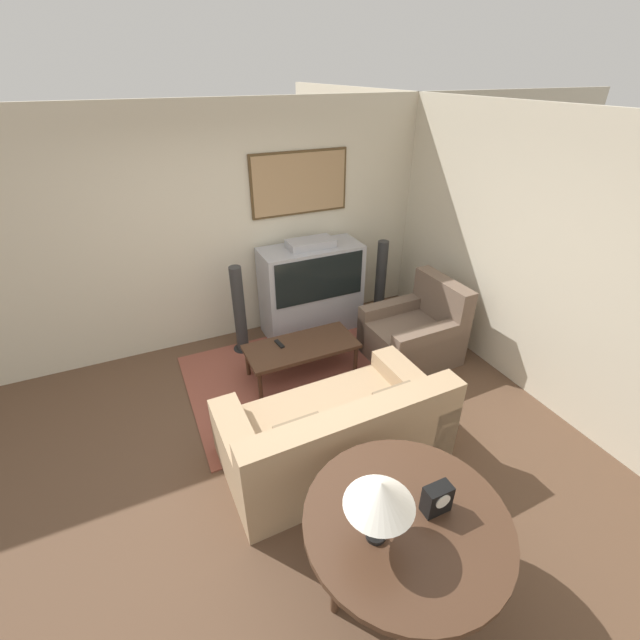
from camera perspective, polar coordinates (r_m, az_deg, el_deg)
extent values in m
plane|color=brown|center=(4.02, -4.77, -16.76)|extent=(12.00, 12.00, 0.00)
cube|color=beige|center=(5.06, -14.13, 11.31)|extent=(12.00, 0.06, 2.70)
cube|color=#4C381E|center=(5.17, -2.74, 17.76)|extent=(1.18, 0.03, 0.71)
cube|color=#A37F56|center=(5.16, -2.66, 17.72)|extent=(1.13, 0.01, 0.66)
cube|color=beige|center=(4.62, 26.85, 7.01)|extent=(0.06, 12.00, 2.70)
cube|color=brown|center=(4.76, -3.31, -7.60)|extent=(2.25, 1.81, 0.01)
cube|color=#9E9EA3|center=(5.48, -1.14, 1.17)|extent=(1.23, 0.52, 0.51)
cube|color=#9E9EA3|center=(5.22, -1.21, 6.55)|extent=(1.23, 0.52, 0.62)
cube|color=black|center=(5.01, 0.00, 5.43)|extent=(1.10, 0.01, 0.54)
cube|color=#9E9EA3|center=(5.09, -1.25, 10.19)|extent=(0.55, 0.28, 0.09)
cube|color=tan|center=(3.82, 1.70, -15.23)|extent=(1.86, 1.04, 0.42)
cube|color=tan|center=(3.29, 5.03, -14.57)|extent=(1.85, 0.26, 0.40)
cube|color=tan|center=(4.10, 11.87, -10.61)|extent=(0.26, 1.00, 0.58)
cube|color=tan|center=(3.57, -10.36, -18.16)|extent=(0.26, 1.00, 0.58)
cube|color=#7C664D|center=(3.57, 9.77, -11.33)|extent=(0.36, 0.13, 0.34)
cube|color=#7C664D|center=(3.26, -2.76, -15.77)|extent=(0.36, 0.13, 0.34)
cube|color=brown|center=(5.05, 11.95, -2.73)|extent=(0.96, 0.85, 0.45)
cube|color=brown|center=(5.05, 16.00, 2.74)|extent=(0.20, 0.84, 0.48)
cube|color=brown|center=(5.24, 9.88, -0.29)|extent=(0.95, 0.18, 0.59)
cube|color=brown|center=(4.81, 14.40, -4.00)|extent=(0.95, 0.18, 0.59)
cube|color=#472D1E|center=(4.60, -2.49, -3.55)|extent=(1.19, 0.55, 0.04)
cylinder|color=#472D1E|center=(4.41, -7.97, -8.77)|extent=(0.04, 0.04, 0.35)
cylinder|color=#472D1E|center=(4.74, 4.76, -5.29)|extent=(0.04, 0.04, 0.35)
cylinder|color=#472D1E|center=(4.75, -9.63, -5.60)|extent=(0.04, 0.04, 0.35)
cylinder|color=#472D1E|center=(5.07, 2.32, -2.59)|extent=(0.04, 0.04, 0.35)
cylinder|color=#472D1E|center=(2.74, 11.49, -24.76)|extent=(1.19, 1.19, 0.04)
cube|color=#472D1E|center=(2.79, 11.35, -25.48)|extent=(1.01, 0.48, 0.08)
cylinder|color=#472D1E|center=(2.95, 2.06, -31.20)|extent=(0.05, 0.05, 0.70)
cylinder|color=#472D1E|center=(3.24, 16.75, -24.61)|extent=(0.05, 0.05, 0.70)
cylinder|color=#472D1E|center=(2.92, 15.79, -34.30)|extent=(0.05, 0.05, 0.70)
cylinder|color=black|center=(2.62, 7.42, -26.56)|extent=(0.11, 0.11, 0.02)
cylinder|color=black|center=(2.45, 7.76, -23.98)|extent=(0.02, 0.02, 0.38)
cone|color=white|center=(2.34, 8.02, -21.97)|extent=(0.37, 0.37, 0.16)
cube|color=black|center=(2.71, 15.31, -22.01)|extent=(0.16, 0.09, 0.19)
cylinder|color=white|center=(2.67, 16.10, -22.26)|extent=(0.10, 0.01, 0.10)
cube|color=black|center=(4.61, -5.44, -3.18)|extent=(0.06, 0.16, 0.02)
cylinder|color=black|center=(5.28, -10.16, -3.75)|extent=(0.23, 0.23, 0.02)
cylinder|color=#2D2D2D|center=(5.00, -10.71, 1.27)|extent=(0.14, 0.14, 1.08)
cylinder|color=black|center=(5.92, 7.70, 0.58)|extent=(0.23, 0.23, 0.02)
cylinder|color=#2D2D2D|center=(5.67, 8.07, 5.22)|extent=(0.14, 0.14, 1.08)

